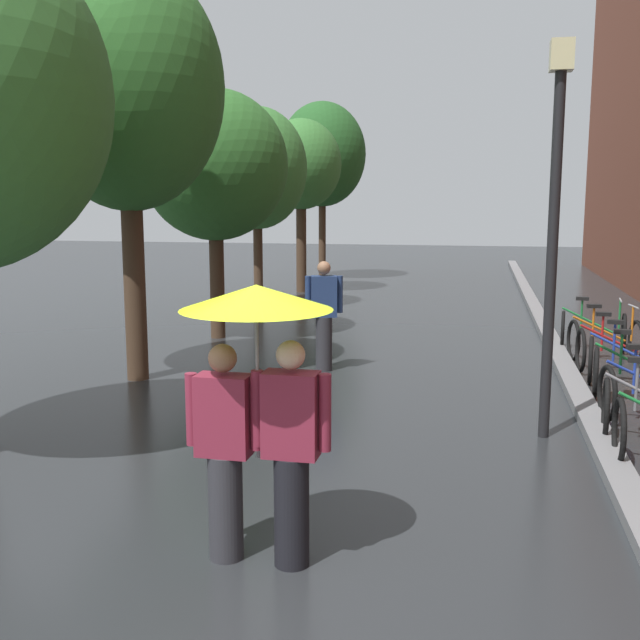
% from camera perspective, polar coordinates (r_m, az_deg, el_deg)
% --- Properties ---
extents(ground_plane, '(80.00, 80.00, 0.00)m').
position_cam_1_polar(ground_plane, '(5.57, -9.13, -19.72)').
color(ground_plane, '#26282B').
extents(kerb_strip, '(0.30, 36.00, 0.12)m').
position_cam_1_polar(kerb_strip, '(14.84, 17.07, -1.42)').
color(kerb_strip, slate).
rests_on(kerb_strip, ground).
extents(street_tree_1, '(2.77, 2.77, 6.02)m').
position_cam_1_polar(street_tree_1, '(11.50, -14.41, 16.63)').
color(street_tree_1, '#473323').
rests_on(street_tree_1, ground).
extents(street_tree_2, '(2.78, 2.78, 4.73)m').
position_cam_1_polar(street_tree_2, '(14.64, -7.98, 11.46)').
color(street_tree_2, '#473323').
rests_on(street_tree_2, ground).
extents(street_tree_3, '(2.42, 2.42, 4.86)m').
position_cam_1_polar(street_tree_3, '(18.50, -4.79, 11.33)').
color(street_tree_3, '#473323').
rests_on(street_tree_3, ground).
extents(street_tree_4, '(2.31, 2.31, 4.93)m').
position_cam_1_polar(street_tree_4, '(21.84, -1.45, 11.60)').
color(street_tree_4, '#473323').
rests_on(street_tree_4, ground).
extents(street_tree_5, '(2.88, 2.88, 5.85)m').
position_cam_1_polar(street_tree_5, '(25.52, 0.17, 12.39)').
color(street_tree_5, '#473323').
rests_on(street_tree_5, ground).
extents(parked_bicycle_4, '(1.16, 0.83, 0.96)m').
position_cam_1_polar(parked_bicycle_4, '(10.94, 22.81, -3.74)').
color(parked_bicycle_4, black).
rests_on(parked_bicycle_4, ground).
extents(parked_bicycle_5, '(1.17, 0.84, 0.96)m').
position_cam_1_polar(parked_bicycle_5, '(11.74, 22.29, -2.86)').
color(parked_bicycle_5, black).
rests_on(parked_bicycle_5, ground).
extents(parked_bicycle_6, '(1.11, 0.75, 0.96)m').
position_cam_1_polar(parked_bicycle_6, '(12.50, 21.43, -2.11)').
color(parked_bicycle_6, black).
rests_on(parked_bicycle_6, ground).
extents(parked_bicycle_7, '(1.17, 0.84, 0.96)m').
position_cam_1_polar(parked_bicycle_7, '(13.38, 20.75, -1.36)').
color(parked_bicycle_7, black).
rests_on(parked_bicycle_7, ground).
extents(parked_bicycle_8, '(1.15, 0.82, 0.96)m').
position_cam_1_polar(parked_bicycle_8, '(14.24, 19.94, -0.71)').
color(parked_bicycle_8, black).
rests_on(parked_bicycle_8, ground).
extents(couple_under_umbrella, '(1.10, 1.10, 2.08)m').
position_cam_1_polar(couple_under_umbrella, '(5.47, -4.77, -4.67)').
color(couple_under_umbrella, '#2D2D33').
rests_on(couple_under_umbrella, ground).
extents(street_lamp_post, '(0.24, 0.24, 4.34)m').
position_cam_1_polar(street_lamp_post, '(8.65, 17.30, 7.76)').
color(street_lamp_post, black).
rests_on(street_lamp_post, ground).
extents(pedestrian_walking_midground, '(0.57, 0.39, 1.73)m').
position_cam_1_polar(pedestrian_walking_midground, '(11.78, 0.29, 0.55)').
color(pedestrian_walking_midground, '#2D2D33').
rests_on(pedestrian_walking_midground, ground).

